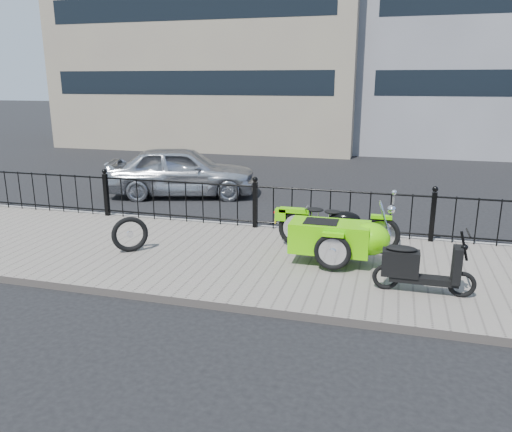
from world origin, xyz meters
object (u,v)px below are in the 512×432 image
(scooter, at_px, (417,268))
(sedan_car, at_px, (182,171))
(spare_tire, at_px, (130,234))
(motorcycle_sidecar, at_px, (341,235))

(scooter, xyz_separation_m, sedan_car, (-6.03, 5.41, 0.19))
(scooter, relative_size, spare_tire, 2.21)
(spare_tire, height_order, sedan_car, sedan_car)
(scooter, bearing_deg, spare_tire, 174.28)
(motorcycle_sidecar, xyz_separation_m, scooter, (1.19, -0.98, -0.10))
(spare_tire, xyz_separation_m, sedan_car, (-1.15, 4.92, 0.24))
(motorcycle_sidecar, relative_size, spare_tire, 3.51)
(spare_tire, relative_size, sedan_car, 0.16)
(motorcycle_sidecar, xyz_separation_m, spare_tire, (-3.69, -0.49, -0.15))
(motorcycle_sidecar, bearing_deg, sedan_car, 137.53)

